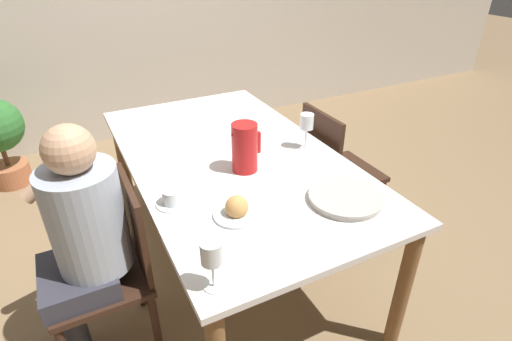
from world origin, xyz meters
name	(u,v)px	position (x,y,z in m)	size (l,w,h in m)	color
ground_plane	(236,262)	(0.00, 0.00, 0.00)	(20.00, 20.00, 0.00)	#7F6647
dining_table	(233,170)	(0.00, 0.00, 0.66)	(1.03, 1.85, 0.75)	silver
chair_person_side	(113,267)	(-0.70, -0.25, 0.48)	(0.42, 0.42, 0.88)	#331E14
chair_opposite	(334,170)	(0.70, 0.01, 0.48)	(0.42, 0.42, 0.88)	#331E14
person_seated	(82,236)	(-0.79, -0.27, 0.70)	(0.39, 0.41, 1.18)	#33333D
red_pitcher	(245,147)	(0.00, -0.17, 0.88)	(0.15, 0.13, 0.24)	red
wine_glass_water	(307,123)	(0.39, -0.10, 0.90)	(0.07, 0.07, 0.19)	white
wine_glass_juice	(212,255)	(-0.43, -0.82, 0.89)	(0.07, 0.07, 0.19)	white
teacup_near_person	(173,198)	(-0.41, -0.29, 0.78)	(0.15, 0.15, 0.07)	silver
serving_tray	(345,198)	(0.27, -0.61, 0.77)	(0.32, 0.32, 0.03)	#B7B2A8
bread_plate	(237,209)	(-0.20, -0.49, 0.78)	(0.20, 0.20, 0.10)	silver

